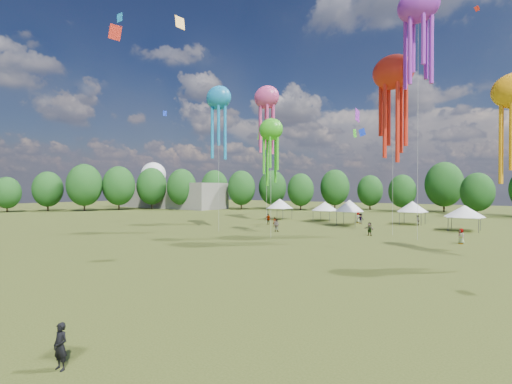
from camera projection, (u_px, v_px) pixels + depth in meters
The scene contains 10 objects.
ground at pixel (29, 316), 17.59m from camera, with size 300.00×300.00×0.00m, color #384416.
observer_main at pixel (60, 346), 12.36m from camera, with size 0.59×0.39×1.62m, color black.
spectator_near at pixel (276, 225), 52.04m from camera, with size 0.92×0.71×1.89m, color gray.
spectators_far at pixel (360, 222), 57.25m from camera, with size 30.99×19.95×1.93m.
festival_tents at pixel (361, 206), 63.69m from camera, with size 37.99×12.46×4.38m.
show_kites at pixel (336, 92), 49.57m from camera, with size 40.28×21.78×30.44m.
small_kites at pixel (351, 35), 51.96m from camera, with size 78.42×60.71×39.99m.
treeline at pixel (366, 187), 70.76m from camera, with size 201.57×95.24×13.43m.
hangar at pixel (170, 196), 117.93m from camera, with size 40.00×12.00×8.00m, color gray.
radome at pixel (153, 179), 132.02m from camera, with size 9.00×9.00×16.00m.
Camera 1 is at (19.26, -7.84, 6.26)m, focal length 25.15 mm.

